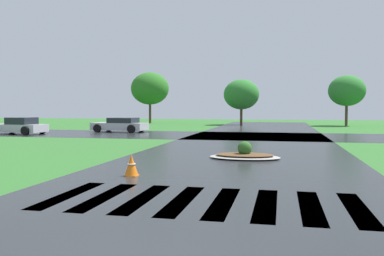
{
  "coord_description": "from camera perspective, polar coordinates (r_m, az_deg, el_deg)",
  "views": [
    {
      "loc": [
        1.65,
        -4.32,
        2.05
      ],
      "look_at": [
        -2.11,
        13.01,
        1.12
      ],
      "focal_mm": 38.62,
      "sensor_mm": 36.0,
      "label": 1
    }
  ],
  "objects": [
    {
      "name": "car_white_sedan",
      "position": [
        32.95,
        -22.77,
        0.21
      ],
      "size": [
        4.3,
        2.39,
        1.24
      ],
      "rotation": [
        0.0,
        0.0,
        3.03
      ],
      "color": "#B7B7BF",
      "rests_on": "ground"
    },
    {
      "name": "car_dark_suv",
      "position": [
        33.39,
        -9.87,
        0.4
      ],
      "size": [
        4.49,
        2.39,
        1.15
      ],
      "rotation": [
        0.0,
        0.0,
        3.05
      ],
      "color": "#B7B7BF",
      "rests_on": "ground"
    },
    {
      "name": "median_island",
      "position": [
        16.37,
        7.28,
        -3.7
      ],
      "size": [
        2.77,
        1.74,
        0.68
      ],
      "color": "#9E9B93",
      "rests_on": "ground"
    },
    {
      "name": "asphalt_roadway",
      "position": [
        14.56,
        5.65,
        -5.08
      ],
      "size": [
        9.22,
        80.0,
        0.01
      ],
      "primitive_type": "cube",
      "color": "#232628",
      "rests_on": "ground"
    },
    {
      "name": "background_treeline",
      "position": [
        46.49,
        11.88,
        5.08
      ],
      "size": [
        38.92,
        6.54,
        6.14
      ],
      "color": "#4C3823",
      "rests_on": "ground"
    },
    {
      "name": "asphalt_cross_road",
      "position": [
        28.78,
        8.94,
        -1.1
      ],
      "size": [
        90.0,
        8.3,
        0.01
      ],
      "primitive_type": "cube",
      "color": "#232628",
      "rests_on": "ground"
    },
    {
      "name": "crosswalk_stripes",
      "position": [
        9.03,
        1.43,
        -10.07
      ],
      "size": [
        6.75,
        3.02,
        0.01
      ],
      "color": "white",
      "rests_on": "ground"
    },
    {
      "name": "traffic_cone",
      "position": [
        12.32,
        -8.36,
        -5.13
      ],
      "size": [
        0.41,
        0.41,
        0.64
      ],
      "color": "orange",
      "rests_on": "ground"
    }
  ]
}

